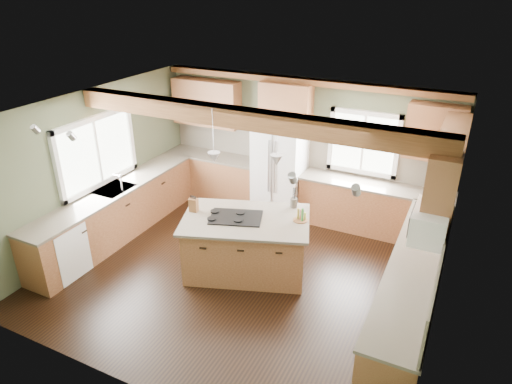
% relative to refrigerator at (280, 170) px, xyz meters
% --- Properties ---
extents(floor, '(5.60, 5.60, 0.00)m').
position_rel_refrigerator_xyz_m(floor, '(0.30, -2.12, -0.90)').
color(floor, black).
rests_on(floor, ground).
extents(ceiling, '(5.60, 5.60, 0.00)m').
position_rel_refrigerator_xyz_m(ceiling, '(0.30, -2.12, 1.70)').
color(ceiling, silver).
rests_on(ceiling, wall_back).
extents(wall_back, '(5.60, 0.00, 5.60)m').
position_rel_refrigerator_xyz_m(wall_back, '(0.30, 0.38, 0.40)').
color(wall_back, '#4F563D').
rests_on(wall_back, ground).
extents(wall_left, '(0.00, 5.00, 5.00)m').
position_rel_refrigerator_xyz_m(wall_left, '(-2.50, -2.12, 0.40)').
color(wall_left, '#4F563D').
rests_on(wall_left, ground).
extents(wall_right, '(0.00, 5.00, 5.00)m').
position_rel_refrigerator_xyz_m(wall_right, '(3.10, -2.12, 0.40)').
color(wall_right, '#4F563D').
rests_on(wall_right, ground).
extents(ceiling_beam, '(5.55, 0.26, 0.26)m').
position_rel_refrigerator_xyz_m(ceiling_beam, '(0.30, -2.02, 1.57)').
color(ceiling_beam, '#532D17').
rests_on(ceiling_beam, ceiling).
extents(soffit_trim, '(5.55, 0.20, 0.10)m').
position_rel_refrigerator_xyz_m(soffit_trim, '(0.30, 0.28, 1.64)').
color(soffit_trim, '#532D17').
rests_on(soffit_trim, ceiling).
extents(backsplash_back, '(5.58, 0.03, 0.58)m').
position_rel_refrigerator_xyz_m(backsplash_back, '(0.30, 0.36, 0.31)').
color(backsplash_back, brown).
rests_on(backsplash_back, wall_back).
extents(backsplash_right, '(0.03, 3.70, 0.58)m').
position_rel_refrigerator_xyz_m(backsplash_right, '(3.08, -2.07, 0.31)').
color(backsplash_right, brown).
rests_on(backsplash_right, wall_right).
extents(base_cab_back_left, '(2.02, 0.60, 0.88)m').
position_rel_refrigerator_xyz_m(base_cab_back_left, '(-1.49, 0.08, -0.46)').
color(base_cab_back_left, brown).
rests_on(base_cab_back_left, floor).
extents(counter_back_left, '(2.06, 0.64, 0.04)m').
position_rel_refrigerator_xyz_m(counter_back_left, '(-1.49, 0.08, 0.00)').
color(counter_back_left, '#473E34').
rests_on(counter_back_left, base_cab_back_left).
extents(base_cab_back_right, '(2.62, 0.60, 0.88)m').
position_rel_refrigerator_xyz_m(base_cab_back_right, '(1.79, 0.08, -0.46)').
color(base_cab_back_right, brown).
rests_on(base_cab_back_right, floor).
extents(counter_back_right, '(2.66, 0.64, 0.04)m').
position_rel_refrigerator_xyz_m(counter_back_right, '(1.79, 0.08, 0.00)').
color(counter_back_right, '#473E34').
rests_on(counter_back_right, base_cab_back_right).
extents(base_cab_left, '(0.60, 3.70, 0.88)m').
position_rel_refrigerator_xyz_m(base_cab_left, '(-2.20, -2.07, -0.46)').
color(base_cab_left, brown).
rests_on(base_cab_left, floor).
extents(counter_left, '(0.64, 3.74, 0.04)m').
position_rel_refrigerator_xyz_m(counter_left, '(-2.20, -2.07, 0.00)').
color(counter_left, '#473E34').
rests_on(counter_left, base_cab_left).
extents(base_cab_right, '(0.60, 3.70, 0.88)m').
position_rel_refrigerator_xyz_m(base_cab_right, '(2.80, -2.07, -0.46)').
color(base_cab_right, brown).
rests_on(base_cab_right, floor).
extents(counter_right, '(0.64, 3.74, 0.04)m').
position_rel_refrigerator_xyz_m(counter_right, '(2.80, -2.07, 0.00)').
color(counter_right, '#473E34').
rests_on(counter_right, base_cab_right).
extents(upper_cab_back_left, '(1.40, 0.35, 0.90)m').
position_rel_refrigerator_xyz_m(upper_cab_back_left, '(-1.69, 0.21, 1.05)').
color(upper_cab_back_left, brown).
rests_on(upper_cab_back_left, wall_back).
extents(upper_cab_over_fridge, '(0.96, 0.35, 0.70)m').
position_rel_refrigerator_xyz_m(upper_cab_over_fridge, '(-0.00, 0.21, 1.25)').
color(upper_cab_over_fridge, brown).
rests_on(upper_cab_over_fridge, wall_back).
extents(upper_cab_right, '(0.35, 2.20, 0.90)m').
position_rel_refrigerator_xyz_m(upper_cab_right, '(2.92, -1.22, 1.05)').
color(upper_cab_right, brown).
rests_on(upper_cab_right, wall_right).
extents(upper_cab_back_corner, '(0.90, 0.35, 0.90)m').
position_rel_refrigerator_xyz_m(upper_cab_back_corner, '(2.60, 0.21, 1.05)').
color(upper_cab_back_corner, brown).
rests_on(upper_cab_back_corner, wall_back).
extents(window_left, '(0.04, 1.60, 1.05)m').
position_rel_refrigerator_xyz_m(window_left, '(-2.48, -2.07, 0.65)').
color(window_left, white).
rests_on(window_left, wall_left).
extents(window_back, '(1.10, 0.04, 1.00)m').
position_rel_refrigerator_xyz_m(window_back, '(1.45, 0.36, 0.65)').
color(window_back, white).
rests_on(window_back, wall_back).
extents(sink, '(0.50, 0.65, 0.03)m').
position_rel_refrigerator_xyz_m(sink, '(-2.20, -2.07, 0.01)').
color(sink, '#262628').
rests_on(sink, counter_left).
extents(faucet, '(0.02, 0.02, 0.28)m').
position_rel_refrigerator_xyz_m(faucet, '(-2.02, -2.07, 0.15)').
color(faucet, '#B2B2B7').
rests_on(faucet, sink).
extents(dishwasher, '(0.60, 0.60, 0.84)m').
position_rel_refrigerator_xyz_m(dishwasher, '(-2.19, -3.37, -0.47)').
color(dishwasher, white).
rests_on(dishwasher, floor).
extents(oven, '(0.60, 0.72, 0.84)m').
position_rel_refrigerator_xyz_m(oven, '(2.79, -3.37, -0.47)').
color(oven, white).
rests_on(oven, floor).
extents(microwave, '(0.40, 0.70, 0.38)m').
position_rel_refrigerator_xyz_m(microwave, '(2.88, -2.17, 0.65)').
color(microwave, white).
rests_on(microwave, wall_right).
extents(pendant_left, '(0.18, 0.18, 0.16)m').
position_rel_refrigerator_xyz_m(pendant_left, '(-0.11, -2.17, 0.98)').
color(pendant_left, '#B2B2B7').
rests_on(pendant_left, ceiling).
extents(pendant_right, '(0.18, 0.18, 0.16)m').
position_rel_refrigerator_xyz_m(pendant_right, '(0.74, -1.87, 0.98)').
color(pendant_right, '#B2B2B7').
rests_on(pendant_right, ceiling).
extents(refrigerator, '(0.90, 0.74, 1.80)m').
position_rel_refrigerator_xyz_m(refrigerator, '(0.00, 0.00, 0.00)').
color(refrigerator, white).
rests_on(refrigerator, floor).
extents(island, '(2.05, 1.62, 0.88)m').
position_rel_refrigerator_xyz_m(island, '(0.32, -2.02, -0.46)').
color(island, olive).
rests_on(island, floor).
extents(island_top, '(2.20, 1.78, 0.04)m').
position_rel_refrigerator_xyz_m(island_top, '(0.32, -2.02, 0.00)').
color(island_top, '#473E34').
rests_on(island_top, island).
extents(cooktop, '(0.90, 0.74, 0.02)m').
position_rel_refrigerator_xyz_m(cooktop, '(0.17, -2.07, 0.03)').
color(cooktop, black).
rests_on(cooktop, island_top).
extents(knife_block, '(0.14, 0.11, 0.21)m').
position_rel_refrigerator_xyz_m(knife_block, '(-0.51, -2.16, 0.13)').
color(knife_block, brown).
rests_on(knife_block, island_top).
extents(utensil_crock, '(0.16, 0.16, 0.15)m').
position_rel_refrigerator_xyz_m(utensil_crock, '(0.82, -1.35, 0.10)').
color(utensil_crock, '#39342E').
rests_on(utensil_crock, island_top).
extents(bottle_tray, '(0.26, 0.26, 0.20)m').
position_rel_refrigerator_xyz_m(bottle_tray, '(1.08, -1.72, 0.12)').
color(bottle_tray, brown).
rests_on(bottle_tray, island_top).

